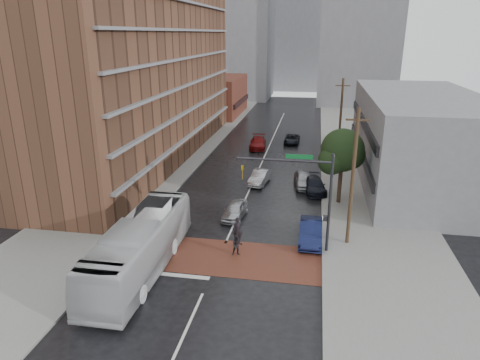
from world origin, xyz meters
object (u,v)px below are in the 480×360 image
Objects in this scene: car_parked_near at (311,232)px; pedestrian_a at (238,230)px; pedestrian_b at (237,245)px; car_parked_far at (304,180)px; car_travel_b at (260,177)px; car_travel_c at (258,143)px; car_travel_a at (235,210)px; car_parked_mid at (314,185)px; suv_travel at (292,139)px; transit_bus at (140,246)px.

pedestrian_a is at bearing -169.06° from car_parked_near.
pedestrian_b is 0.35× the size of car_parked_far.
car_travel_b is 14.38m from car_travel_c.
pedestrian_a is 27.48m from car_travel_c.
car_travel_a is 0.94× the size of car_travel_b.
pedestrian_b is 5.82m from car_parked_near.
car_travel_b is 0.91× the size of car_parked_mid.
pedestrian_a reaches higher than car_travel_c.
car_parked_mid is (6.48, 7.41, 0.00)m from car_travel_a.
car_parked_mid reaches higher than suv_travel.
transit_bus is at bearing -110.11° from car_travel_a.
pedestrian_b is 15.19m from car_travel_b.
car_parked_far is (4.04, 15.01, -0.02)m from pedestrian_b.
transit_bus is at bearing -149.81° from pedestrian_a.
transit_bus reaches higher than suv_travel.
car_travel_b is at bearing 155.22° from car_parked_mid.
pedestrian_a is (5.42, 5.08, -0.82)m from transit_bus.
pedestrian_a reaches higher than pedestrian_b.
pedestrian_b is 15.55m from car_parked_far.
car_parked_far is (4.34, 13.00, -0.21)m from pedestrian_a.
pedestrian_a is 1.25× the size of pedestrian_b.
car_travel_b reaches higher than suv_travel.
suv_travel is (1.78, 32.81, -0.17)m from pedestrian_b.
transit_bus is 2.73× the size of car_parked_mid.
car_travel_b is 0.98× the size of suv_travel.
car_travel_c is at bearing 106.83° from car_parked_far.
car_parked_far is (9.76, 18.08, -1.03)m from transit_bus.
transit_bus reaches higher than pedestrian_b.
car_travel_c is at bearing 97.99° from car_travel_a.
car_parked_near is (5.39, -12.17, 0.07)m from car_travel_b.
transit_bus reaches higher than pedestrian_a.
car_parked_near is at bearing -82.26° from suv_travel.
transit_bus is 2.94× the size of suv_travel.
car_parked_near is 1.06× the size of car_parked_far.
car_travel_a is at bearing 64.48° from transit_bus.
pedestrian_b is 6.44m from car_travel_a.
pedestrian_b is 14.64m from car_parked_mid.
pedestrian_b is at bearing 27.72° from transit_bus.
pedestrian_a is 12.90m from car_parked_mid.
pedestrian_a is 0.48× the size of car_travel_a.
pedestrian_a is 0.45× the size of car_travel_b.
car_parked_near is at bearing -77.82° from car_travel_c.
car_parked_far is at bearing 61.15° from transit_bus.
car_travel_a is 23.13m from car_travel_c.
transit_bus is 32.63m from car_travel_c.
car_parked_near reaches higher than car_travel_c.
pedestrian_b is at bearing -73.03° from car_travel_a.
transit_bus is at bearing -150.16° from car_parked_near.
car_travel_a reaches higher than suv_travel.
car_travel_a is 26.69m from suv_travel.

